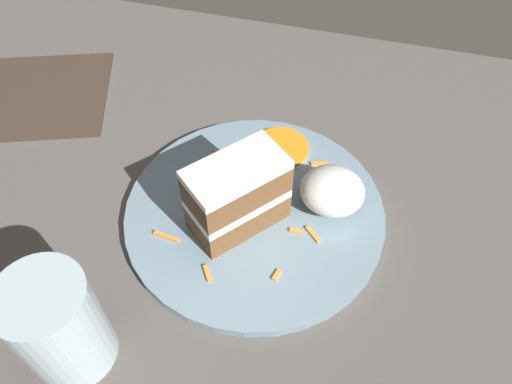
{
  "coord_description": "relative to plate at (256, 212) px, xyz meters",
  "views": [
    {
      "loc": [
        -0.08,
        0.27,
        0.47
      ],
      "look_at": [
        -0.0,
        -0.04,
        0.08
      ],
      "focal_mm": 35.0,
      "sensor_mm": 36.0,
      "label": 1
    }
  ],
  "objects": [
    {
      "name": "ground_plane",
      "position": [
        0.0,
        0.04,
        -0.04
      ],
      "size": [
        6.0,
        6.0,
        0.0
      ],
      "primitive_type": "plane",
      "color": "#38332D",
      "rests_on": "ground"
    },
    {
      "name": "plate",
      "position": [
        0.0,
        0.0,
        0.0
      ],
      "size": [
        0.28,
        0.28,
        0.01
      ],
      "primitive_type": "cylinder",
      "color": "gray",
      "rests_on": "dining_table"
    },
    {
      "name": "cake_slice",
      "position": [
        0.01,
        0.02,
        0.05
      ],
      "size": [
        0.1,
        0.11,
        0.08
      ],
      "rotation": [
        0.0,
        0.0,
        5.58
      ],
      "color": "brown",
      "rests_on": "plate"
    },
    {
      "name": "drinking_glass",
      "position": [
        0.12,
        0.19,
        0.04
      ],
      "size": [
        0.07,
        0.07,
        0.11
      ],
      "color": "silver",
      "rests_on": "dining_table"
    },
    {
      "name": "carrot_shreds_scatter",
      "position": [
        0.02,
        0.0,
        0.01
      ],
      "size": [
        0.17,
        0.18,
        0.0
      ],
      "color": "orange",
      "rests_on": "plate"
    },
    {
      "name": "dining_table",
      "position": [
        0.0,
        0.04,
        -0.02
      ],
      "size": [
        1.07,
        0.81,
        0.03
      ],
      "primitive_type": "cube",
      "color": "#56514C",
      "rests_on": "ground"
    },
    {
      "name": "orange_garnish",
      "position": [
        -0.0,
        -0.09,
        0.01
      ],
      "size": [
        0.07,
        0.07,
        0.0
      ],
      "primitive_type": "cylinder",
      "color": "orange",
      "rests_on": "plate"
    },
    {
      "name": "menu_card",
      "position": [
        0.33,
        -0.11,
        -0.0
      ],
      "size": [
        0.23,
        0.22,
        0.0
      ],
      "primitive_type": "cube",
      "rotation": [
        0.0,
        0.0,
        1.92
      ],
      "color": "#423328",
      "rests_on": "dining_table"
    },
    {
      "name": "cream_dollop",
      "position": [
        -0.08,
        -0.03,
        0.03
      ],
      "size": [
        0.07,
        0.06,
        0.05
      ],
      "primitive_type": "ellipsoid",
      "color": "white",
      "rests_on": "plate"
    }
  ]
}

